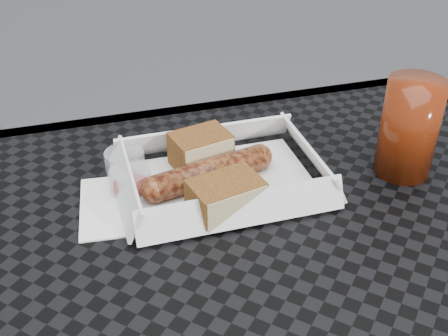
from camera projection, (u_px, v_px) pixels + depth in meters
name	position (u px, v px, depth m)	size (l,w,h in m)	color
patio_table	(293.00, 330.00, 0.60)	(0.80, 0.80, 0.74)	black
food_tray	(222.00, 183.00, 0.69)	(0.22, 0.15, 0.00)	white
bratwurst	(209.00, 172.00, 0.68)	(0.17, 0.06, 0.03)	brown
bread_near	(201.00, 150.00, 0.71)	(0.07, 0.05, 0.04)	brown
bread_far	(226.00, 196.00, 0.63)	(0.08, 0.05, 0.04)	brown
veg_garnish	(284.00, 195.00, 0.67)	(0.03, 0.03, 0.00)	#F3420A
napkin	(132.00, 203.00, 0.66)	(0.12, 0.12, 0.00)	white
condiment_cup_sauce	(130.00, 181.00, 0.67)	(0.05, 0.05, 0.03)	#99110B
condiment_cup_empty	(125.00, 162.00, 0.71)	(0.05, 0.05, 0.03)	silver
drink_glass	(409.00, 128.00, 0.69)	(0.07, 0.07, 0.13)	#5B1B07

